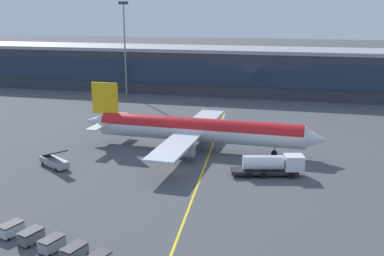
{
  "coord_description": "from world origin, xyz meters",
  "views": [
    {
      "loc": [
        19.26,
        -64.57,
        24.28
      ],
      "look_at": [
        0.78,
        9.31,
        4.5
      ],
      "focal_mm": 42.46,
      "sensor_mm": 36.0,
      "label": 1
    }
  ],
  "objects_px": {
    "belt_loader": "(54,161)",
    "baggage_cart_3": "(74,252)",
    "main_airliner": "(197,130)",
    "baggage_cart_1": "(31,236)",
    "baggage_cart_2": "(52,244)",
    "fuel_tanker": "(272,165)",
    "baggage_cart_0": "(11,229)"
  },
  "relations": [
    {
      "from": "fuel_tanker",
      "to": "belt_loader",
      "type": "height_order",
      "value": "belt_loader"
    },
    {
      "from": "baggage_cart_3",
      "to": "main_airliner",
      "type": "bearing_deg",
      "value": 85.01
    },
    {
      "from": "belt_loader",
      "to": "baggage_cart_0",
      "type": "relative_size",
      "value": 2.23
    },
    {
      "from": "main_airliner",
      "to": "baggage_cart_3",
      "type": "xyz_separation_m",
      "value": [
        -3.41,
        -39.09,
        -2.94
      ]
    },
    {
      "from": "main_airliner",
      "to": "baggage_cart_1",
      "type": "relative_size",
      "value": 14.91
    },
    {
      "from": "belt_loader",
      "to": "baggage_cart_1",
      "type": "height_order",
      "value": "belt_loader"
    },
    {
      "from": "baggage_cart_2",
      "to": "baggage_cart_3",
      "type": "xyz_separation_m",
      "value": [
        3.06,
        -0.94,
        0.0
      ]
    },
    {
      "from": "fuel_tanker",
      "to": "baggage_cart_0",
      "type": "bearing_deg",
      "value": -135.55
    },
    {
      "from": "baggage_cart_0",
      "to": "fuel_tanker",
      "type": "bearing_deg",
      "value": 44.45
    },
    {
      "from": "belt_loader",
      "to": "baggage_cart_3",
      "type": "xyz_separation_m",
      "value": [
        16.57,
        -24.4,
        -0.21
      ]
    },
    {
      "from": "belt_loader",
      "to": "baggage_cart_3",
      "type": "bearing_deg",
      "value": -55.81
    },
    {
      "from": "baggage_cart_0",
      "to": "baggage_cart_1",
      "type": "bearing_deg",
      "value": -17.04
    },
    {
      "from": "baggage_cart_2",
      "to": "main_airliner",
      "type": "bearing_deg",
      "value": 80.37
    },
    {
      "from": "baggage_cart_1",
      "to": "baggage_cart_3",
      "type": "xyz_separation_m",
      "value": [
        6.12,
        -1.87,
        0.0
      ]
    },
    {
      "from": "fuel_tanker",
      "to": "baggage_cart_0",
      "type": "distance_m",
      "value": 37.28
    },
    {
      "from": "baggage_cart_0",
      "to": "baggage_cart_2",
      "type": "xyz_separation_m",
      "value": [
        6.12,
        -1.87,
        0.0
      ]
    },
    {
      "from": "belt_loader",
      "to": "baggage_cart_1",
      "type": "relative_size",
      "value": 2.23
    },
    {
      "from": "baggage_cart_1",
      "to": "baggage_cart_0",
      "type": "bearing_deg",
      "value": 162.96
    },
    {
      "from": "belt_loader",
      "to": "baggage_cart_3",
      "type": "distance_m",
      "value": 29.49
    },
    {
      "from": "main_airliner",
      "to": "belt_loader",
      "type": "distance_m",
      "value": 24.95
    },
    {
      "from": "belt_loader",
      "to": "fuel_tanker",
      "type": "bearing_deg",
      "value": 7.57
    },
    {
      "from": "belt_loader",
      "to": "baggage_cart_3",
      "type": "height_order",
      "value": "belt_loader"
    },
    {
      "from": "baggage_cart_3",
      "to": "fuel_tanker",
      "type": "bearing_deg",
      "value": 58.92
    },
    {
      "from": "fuel_tanker",
      "to": "baggage_cart_1",
      "type": "distance_m",
      "value": 35.87
    },
    {
      "from": "fuel_tanker",
      "to": "baggage_cart_0",
      "type": "height_order",
      "value": "fuel_tanker"
    },
    {
      "from": "main_airliner",
      "to": "baggage_cart_2",
      "type": "relative_size",
      "value": 14.91
    },
    {
      "from": "fuel_tanker",
      "to": "baggage_cart_1",
      "type": "bearing_deg",
      "value": -131.05
    },
    {
      "from": "baggage_cart_3",
      "to": "baggage_cart_2",
      "type": "bearing_deg",
      "value": 162.96
    },
    {
      "from": "baggage_cart_1",
      "to": "baggage_cart_3",
      "type": "relative_size",
      "value": 1.0
    },
    {
      "from": "main_airliner",
      "to": "baggage_cart_2",
      "type": "xyz_separation_m",
      "value": [
        -6.47,
        -38.15,
        -2.94
      ]
    },
    {
      "from": "baggage_cart_0",
      "to": "baggage_cart_2",
      "type": "distance_m",
      "value": 6.4
    },
    {
      "from": "fuel_tanker",
      "to": "baggage_cart_3",
      "type": "xyz_separation_m",
      "value": [
        -17.43,
        -28.91,
        -0.96
      ]
    }
  ]
}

